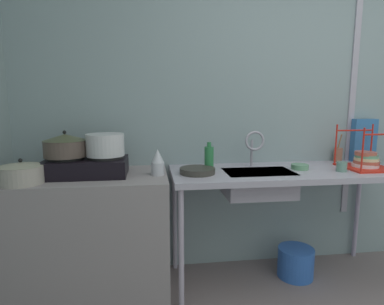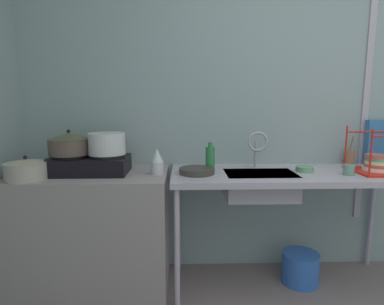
% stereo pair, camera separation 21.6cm
% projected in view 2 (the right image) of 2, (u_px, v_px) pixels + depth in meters
% --- Properties ---
extents(wall_back, '(5.53, 0.10, 2.64)m').
position_uv_depth(wall_back, '(329.00, 103.00, 2.49)').
color(wall_back, '#889A9E').
rests_on(wall_back, ground).
extents(wall_metal_strip, '(0.05, 0.01, 2.11)m').
position_uv_depth(wall_metal_strip, '(367.00, 86.00, 2.42)').
color(wall_metal_strip, '#ABA4B4').
extents(counter_concrete, '(1.04, 0.60, 0.84)m').
position_uv_depth(counter_concrete, '(94.00, 231.00, 2.23)').
color(counter_concrete, gray).
rests_on(counter_concrete, ground).
extents(counter_sink, '(1.64, 0.60, 0.84)m').
position_uv_depth(counter_sink, '(288.00, 180.00, 2.21)').
color(counter_sink, '#ABA4B4').
rests_on(counter_sink, ground).
extents(stove, '(0.53, 0.32, 0.13)m').
position_uv_depth(stove, '(89.00, 164.00, 2.15)').
color(stove, black).
rests_on(stove, counter_concrete).
extents(pot_on_left_burner, '(0.28, 0.28, 0.17)m').
position_uv_depth(pot_on_left_burner, '(69.00, 144.00, 2.13)').
color(pot_on_left_burner, brown).
rests_on(pot_on_left_burner, stove).
extents(pot_on_right_burner, '(0.25, 0.25, 0.15)m').
position_uv_depth(pot_on_right_burner, '(107.00, 144.00, 2.14)').
color(pot_on_right_burner, silver).
rests_on(pot_on_right_burner, stove).
extents(pot_beside_stove, '(0.26, 0.26, 0.15)m').
position_uv_depth(pot_beside_stove, '(26.00, 169.00, 1.98)').
color(pot_beside_stove, '#A69D92').
rests_on(pot_beside_stove, counter_concrete).
extents(percolator, '(0.09, 0.09, 0.17)m').
position_uv_depth(percolator, '(157.00, 162.00, 2.12)').
color(percolator, silver).
rests_on(percolator, counter_concrete).
extents(sink_basin, '(0.48, 0.31, 0.17)m').
position_uv_depth(sink_basin, '(260.00, 185.00, 2.18)').
color(sink_basin, '#ABA4B4').
rests_on(sink_basin, counter_sink).
extents(faucet, '(0.15, 0.08, 0.28)m').
position_uv_depth(faucet, '(257.00, 144.00, 2.27)').
color(faucet, '#ABA4B4').
rests_on(faucet, counter_sink).
extents(frying_pan, '(0.24, 0.24, 0.04)m').
position_uv_depth(frying_pan, '(197.00, 171.00, 2.15)').
color(frying_pan, '#36342E').
rests_on(frying_pan, counter_sink).
extents(dish_rack, '(0.32, 0.33, 0.31)m').
position_uv_depth(dish_rack, '(377.00, 164.00, 2.19)').
color(dish_rack, red).
rests_on(dish_rack, counter_sink).
extents(cup_by_rack, '(0.07, 0.07, 0.07)m').
position_uv_depth(cup_by_rack, '(349.00, 170.00, 2.11)').
color(cup_by_rack, slate).
rests_on(cup_by_rack, counter_sink).
extents(small_bowl_on_drainboard, '(0.12, 0.12, 0.04)m').
position_uv_depth(small_bowl_on_drainboard, '(305.00, 169.00, 2.21)').
color(small_bowl_on_drainboard, '#61986F').
rests_on(small_bowl_on_drainboard, counter_sink).
extents(bottle_by_sink, '(0.07, 0.07, 0.20)m').
position_uv_depth(bottle_by_sink, '(210.00, 158.00, 2.24)').
color(bottle_by_sink, '#2A7842').
rests_on(bottle_by_sink, counter_sink).
extents(cereal_box, '(0.19, 0.07, 0.35)m').
position_uv_depth(cereal_box, '(378.00, 142.00, 2.44)').
color(cereal_box, '#3470B0').
rests_on(cereal_box, counter_sink).
extents(utensil_jar, '(0.07, 0.07, 0.23)m').
position_uv_depth(utensil_jar, '(350.00, 157.00, 2.45)').
color(utensil_jar, '#996953').
rests_on(utensil_jar, counter_sink).
extents(bucket_on_floor, '(0.27, 0.27, 0.23)m').
position_uv_depth(bucket_on_floor, '(300.00, 268.00, 2.34)').
color(bucket_on_floor, blue).
rests_on(bucket_on_floor, ground).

